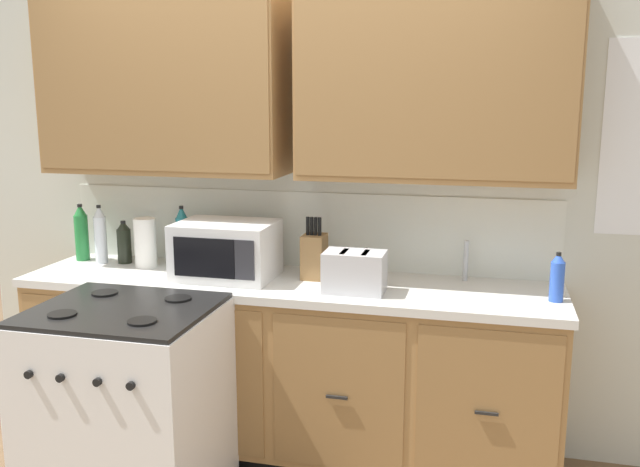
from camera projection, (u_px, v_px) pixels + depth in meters
wall_unit at (297, 129)px, 3.42m from camera, size 3.83×0.40×2.45m
counter_run at (288, 367)px, 3.46m from camera, size 2.66×0.64×0.93m
stove_range at (128, 410)px, 2.99m from camera, size 0.76×0.68×0.95m
microwave at (226, 250)px, 3.40m from camera, size 0.48×0.37×0.28m
toaster at (355, 272)px, 3.16m from camera, size 0.28×0.18×0.19m
knife_block at (314, 255)px, 3.40m from camera, size 0.11×0.14×0.31m
sink_faucet at (466, 261)px, 3.35m from camera, size 0.02×0.02×0.20m
paper_towel_roll at (145, 243)px, 3.63m from camera, size 0.12×0.12×0.26m
bottle_teal at (182, 236)px, 3.65m from camera, size 0.07×0.07×0.32m
bottle_green at (81, 233)px, 3.77m from camera, size 0.07×0.07×0.31m
bottle_clear at (100, 235)px, 3.70m from camera, size 0.07×0.07×0.32m
bottle_dark at (124, 242)px, 3.71m from camera, size 0.08×0.08×0.23m
bottle_blue at (557, 277)px, 3.01m from camera, size 0.06×0.06×0.22m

